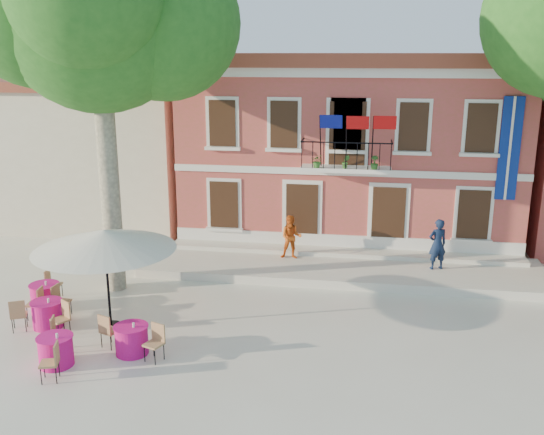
{
  "coord_description": "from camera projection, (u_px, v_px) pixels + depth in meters",
  "views": [
    {
      "loc": [
        2.78,
        -15.93,
        7.53
      ],
      "look_at": [
        -0.35,
        3.5,
        2.15
      ],
      "focal_mm": 40.0,
      "sensor_mm": 36.0,
      "label": 1
    }
  ],
  "objects": [
    {
      "name": "pedestrian_orange",
      "position": [
        291.0,
        237.0,
        21.81
      ],
      "size": [
        0.82,
        0.67,
        1.59
      ],
      "primitive_type": "imported",
      "rotation": [
        0.0,
        0.0,
        0.08
      ],
      "color": "#CA5317",
      "rests_on": "terrace"
    },
    {
      "name": "patio_umbrella",
      "position": [
        105.0,
        240.0,
        16.47
      ],
      "size": [
        3.89,
        3.89,
        2.89
      ],
      "color": "black",
      "rests_on": "ground"
    },
    {
      "name": "cafe_table_2",
      "position": [
        56.0,
        350.0,
        14.99
      ],
      "size": [
        0.97,
        1.96,
        0.95
      ],
      "color": "#C91284",
      "rests_on": "ground"
    },
    {
      "name": "terrace",
      "position": [
        341.0,
        268.0,
        21.43
      ],
      "size": [
        14.0,
        3.4,
        0.3
      ],
      "primitive_type": "cube",
      "color": "silver",
      "rests_on": "ground"
    },
    {
      "name": "plane_tree_west",
      "position": [
        97.0,
        14.0,
        17.76
      ],
      "size": [
        5.93,
        5.93,
        11.65
      ],
      "color": "#A59E84",
      "rests_on": "ground"
    },
    {
      "name": "cafe_table_0",
      "position": [
        45.0,
        295.0,
        18.36
      ],
      "size": [
        0.9,
        1.96,
        0.95
      ],
      "color": "#C91284",
      "rests_on": "ground"
    },
    {
      "name": "neighbor_west",
      "position": [
        107.0,
        147.0,
        28.67
      ],
      "size": [
        9.4,
        9.4,
        6.4
      ],
      "color": "beige",
      "rests_on": "ground"
    },
    {
      "name": "ground",
      "position": [
        265.0,
        321.0,
        17.59
      ],
      "size": [
        90.0,
        90.0,
        0.0
      ],
      "primitive_type": "plane",
      "color": "beige",
      "rests_on": "ground"
    },
    {
      "name": "cafe_table_1",
      "position": [
        132.0,
        338.0,
        15.57
      ],
      "size": [
        1.94,
        1.09,
        0.95
      ],
      "color": "#C91284",
      "rests_on": "ground"
    },
    {
      "name": "cafe_table_3",
      "position": [
        47.0,
        313.0,
        17.09
      ],
      "size": [
        1.87,
        1.69,
        0.95
      ],
      "color": "#C91284",
      "rests_on": "ground"
    },
    {
      "name": "main_building",
      "position": [
        350.0,
        143.0,
        25.8
      ],
      "size": [
        13.5,
        9.59,
        7.5
      ],
      "color": "#BD4448",
      "rests_on": "ground"
    },
    {
      "name": "pedestrian_navy",
      "position": [
        437.0,
        244.0,
        20.71
      ],
      "size": [
        0.76,
        0.63,
        1.78
      ],
      "primitive_type": "imported",
      "rotation": [
        0.0,
        0.0,
        3.51
      ],
      "color": "#101D38",
      "rests_on": "terrace"
    }
  ]
}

